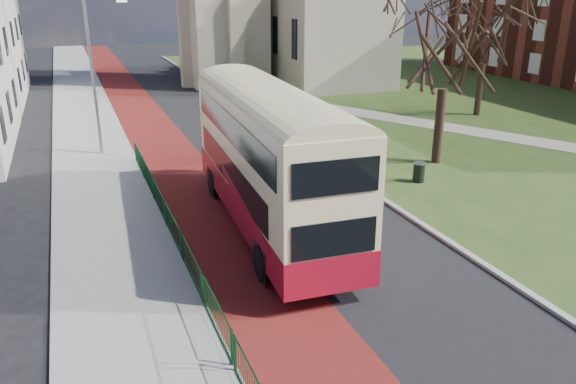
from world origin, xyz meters
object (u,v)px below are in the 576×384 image
streetlamp (95,69)px  winter_tree_near (448,26)px  bus (269,153)px  winter_tree_far (487,21)px  litter_bin (419,172)px

streetlamp → winter_tree_near: bearing=-26.3°
streetlamp → bus: bearing=-68.1°
winter_tree_far → litter_bin: bearing=-138.1°
winter_tree_near → winter_tree_far: winter_tree_near is taller
bus → streetlamp: bearing=115.0°
winter_tree_near → litter_bin: size_ratio=10.47×
winter_tree_near → winter_tree_far: 12.65m
litter_bin → bus: bearing=-163.6°
bus → litter_bin: bus is taller
winter_tree_near → streetlamp: bearing=153.7°
litter_bin → winter_tree_far: bearing=41.9°
bus → winter_tree_near: winter_tree_near is taller
winter_tree_near → bus: bearing=-156.5°
winter_tree_near → litter_bin: (-2.58, -2.29, -6.27)m
winter_tree_near → winter_tree_far: (9.40, 8.46, -0.41)m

